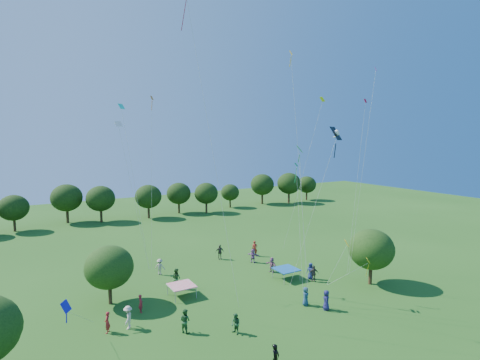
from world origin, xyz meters
name	(u,v)px	position (x,y,z in m)	size (l,w,h in m)	color
near_tree_north	(109,267)	(-9.04, 20.89, 3.29)	(4.13, 4.13, 5.15)	#422B19
near_tree_east	(371,249)	(14.05, 12.55, 3.53)	(4.38, 4.38, 5.51)	#422B19
treeline	(112,197)	(-1.73, 55.43, 4.09)	(88.01, 8.77, 6.77)	#422B19
tent_red_stripe	(182,285)	(-3.12, 19.18, 1.04)	(2.20, 2.20, 1.10)	red
tent_blue	(286,269)	(7.68, 17.80, 1.04)	(2.20, 2.20, 1.10)	#165595
man_in_black	(276,358)	(-2.24, 5.85, 0.89)	(0.66, 0.43, 1.78)	black
crowd_person_0	(311,271)	(9.88, 16.58, 0.84)	(0.83, 0.45, 1.68)	navy
crowd_person_1	(107,322)	(-10.24, 15.92, 0.80)	(0.60, 0.39, 1.61)	maroon
crowd_person_2	(176,278)	(-2.84, 21.29, 0.97)	(0.95, 0.52, 1.93)	#2C5E28
crowd_person_3	(160,267)	(-3.07, 25.53, 0.85)	(1.12, 0.50, 1.71)	#B09B8D
crowd_person_4	(220,252)	(4.71, 26.86, 0.88)	(1.03, 0.47, 1.76)	#3B372F
crowd_person_5	(253,256)	(7.50, 23.87, 0.82)	(1.52, 0.54, 1.63)	#975B9D
crowd_person_6	(326,300)	(6.35, 10.55, 0.84)	(0.83, 0.45, 1.69)	#1B1B4F
crowd_person_7	(255,248)	(8.98, 25.81, 0.94)	(0.70, 0.45, 1.88)	maroon
crowd_person_8	(236,324)	(-2.13, 10.98, 0.77)	(0.76, 0.41, 1.54)	#22512A
crowd_person_9	(128,317)	(-8.77, 15.75, 0.89)	(1.16, 0.52, 1.77)	beige
crowd_person_10	(314,273)	(9.69, 15.88, 0.82)	(0.97, 0.44, 1.65)	#443C36
crowd_person_11	(272,265)	(7.53, 20.15, 0.82)	(1.53, 0.55, 1.64)	#864E6B
crowd_person_12	(306,296)	(5.42, 12.09, 0.81)	(0.80, 0.43, 1.62)	navy
crowd_person_13	(141,303)	(-7.20, 17.95, 0.76)	(0.57, 0.37, 1.53)	maroon
crowd_person_14	(185,321)	(-5.25, 13.10, 0.89)	(0.88, 0.48, 1.79)	#255627
crowd_person_15	(91,272)	(-9.60, 27.52, 0.85)	(1.11, 0.50, 1.71)	beige
pirate_kite	(335,136)	(6.96, 10.63, 14.51)	(2.78, 3.66, 13.96)	black
red_high_kite	(195,50)	(-3.58, 14.41, 20.74)	(3.29, 2.93, 24.63)	red
small_kite_0	(152,147)	(-3.96, 24.37, 13.51)	(0.79, 0.54, 17.12)	orange
small_kite_1	(296,129)	(4.34, 12.38, 15.08)	(1.60, 1.33, 19.96)	#F7AE0D
small_kite_2	(313,134)	(12.72, 19.84, 14.82)	(2.14, 4.44, 17.44)	#B1CB12
small_kite_3	(297,193)	(5.84, 13.93, 9.52)	(1.44, 2.90, 10.84)	#1A934A
small_kite_4	(69,309)	(-13.15, 11.32, 4.41)	(2.40, 4.87, 3.76)	#1B13C3
small_kite_5	(366,144)	(12.01, 11.90, 13.82)	(0.52, 2.19, 19.22)	purple
small_kite_6	(124,152)	(-6.68, 24.07, 13.05)	(2.90, 0.55, 14.61)	silver
small_kite_7	(127,142)	(-6.26, 24.54, 14.02)	(2.45, 0.87, 16.27)	#0EDBB7
small_kite_8	(360,157)	(12.08, 12.66, 12.61)	(0.61, 1.29, 16.60)	red
small_kite_9	(345,246)	(8.52, 10.73, 5.09)	(1.01, 1.91, 4.41)	#FFA50D
small_kite_10	(364,265)	(9.63, 9.56, 3.60)	(2.09, 3.12, 2.94)	gold
small_kite_11	(301,173)	(3.37, 10.56, 11.71)	(2.69, 1.94, 12.49)	#167B2A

